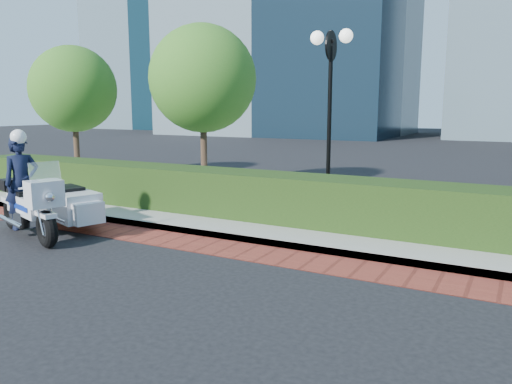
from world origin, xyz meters
The scene contains 8 objects.
ground centered at (0.00, 0.00, 0.00)m, with size 120.00×120.00×0.00m, color black.
brick_strip centered at (0.00, 1.50, 0.01)m, with size 60.00×1.00×0.01m, color maroon.
sidewalk centered at (0.00, 6.00, 0.07)m, with size 60.00×8.00×0.15m, color gray.
hedge_main centered at (0.00, 3.60, 0.65)m, with size 18.00×1.20×1.00m, color black.
lamppost centered at (1.00, 5.20, 2.96)m, with size 1.02×0.70×4.21m.
tree_a centered at (-9.00, 6.50, 3.22)m, with size 3.00×3.00×4.58m.
tree_b centered at (-3.50, 6.50, 3.43)m, with size 3.20×3.20×4.89m.
police_motorcycle centered at (-3.46, 0.66, 0.74)m, with size 2.60×2.31×2.17m.
Camera 1 is at (5.17, -6.11, 2.59)m, focal length 35.00 mm.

